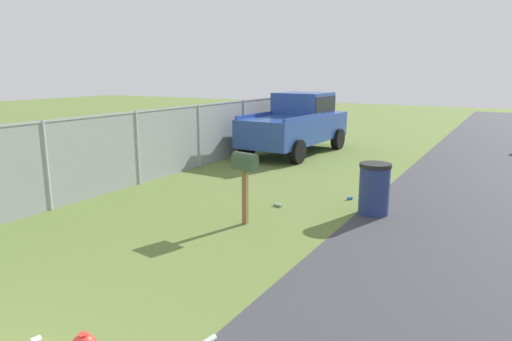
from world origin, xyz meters
TOP-DOWN VIEW (x-y plane):
  - mailbox at (6.27, 0.20)m, footprint 0.28×0.52m
  - pickup_truck at (13.86, 2.62)m, footprint 5.03×2.32m
  - trash_bin at (8.07, -1.73)m, footprint 0.63×0.63m
  - fence_section at (7.59, 4.17)m, footprint 15.53×0.07m
  - litter_cup_by_mailbox at (1.85, 0.11)m, footprint 0.11×0.10m
  - litter_bottle_far_scatter at (7.59, 0.18)m, footprint 0.13×0.23m
  - litter_can_midfield_a at (8.85, -0.99)m, footprint 0.14×0.12m

SIDE VIEW (x-z plane):
  - litter_can_midfield_a at x=8.85m, z-range 0.00..0.07m
  - litter_bottle_far_scatter at x=7.59m, z-range 0.00..0.07m
  - litter_cup_by_mailbox at x=1.85m, z-range 0.00..0.08m
  - trash_bin at x=8.07m, z-range 0.00..1.04m
  - fence_section at x=7.59m, z-range 0.07..1.94m
  - mailbox at x=6.27m, z-range 0.41..1.77m
  - pickup_truck at x=13.86m, z-range 0.06..2.15m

